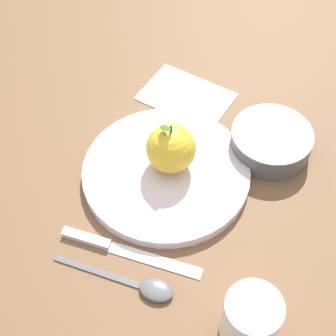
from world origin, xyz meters
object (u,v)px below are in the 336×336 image
object	(u,v)px
apple	(171,148)
spoon	(142,286)
side_bowl	(271,140)
linen_napkin	(186,96)
cup	(251,318)
knife	(118,248)
dinner_plate	(168,172)

from	to	relation	value
apple	spoon	size ratio (longest dim) A/B	0.54
side_bowl	linen_napkin	distance (m)	0.19
side_bowl	spoon	distance (m)	0.32
cup	spoon	xyz separation A→B (m)	(0.13, -0.08, -0.04)
cup	knife	world-z (taller)	cup
spoon	side_bowl	bearing A→B (deg)	-135.97
dinner_plate	apple	size ratio (longest dim) A/B	2.89
knife	linen_napkin	bearing A→B (deg)	-114.93
cup	side_bowl	bearing A→B (deg)	-108.49
dinner_plate	cup	distance (m)	0.28
side_bowl	cup	bearing A→B (deg)	71.51
knife	spoon	world-z (taller)	spoon
apple	cup	xyz separation A→B (m)	(-0.07, 0.27, -0.01)
cup	spoon	distance (m)	0.16
apple	spoon	bearing A→B (deg)	72.56
side_bowl	linen_napkin	world-z (taller)	side_bowl
cup	spoon	world-z (taller)	cup
knife	spoon	xyz separation A→B (m)	(-0.03, 0.06, 0.00)
dinner_plate	side_bowl	world-z (taller)	side_bowl
knife	linen_napkin	distance (m)	0.33
dinner_plate	knife	bearing A→B (deg)	55.21
side_bowl	cup	xyz separation A→B (m)	(0.10, 0.30, 0.02)
apple	knife	world-z (taller)	apple
apple	cup	world-z (taller)	apple
apple	linen_napkin	xyz separation A→B (m)	(-0.05, -0.17, -0.05)
side_bowl	cup	world-z (taller)	cup
cup	apple	bearing A→B (deg)	-75.86
spoon	linen_napkin	world-z (taller)	spoon
spoon	dinner_plate	bearing A→B (deg)	-106.69
knife	dinner_plate	bearing A→B (deg)	-124.79
dinner_plate	spoon	xyz separation A→B (m)	(0.06, 0.19, -0.01)
dinner_plate	cup	size ratio (longest dim) A/B	3.20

